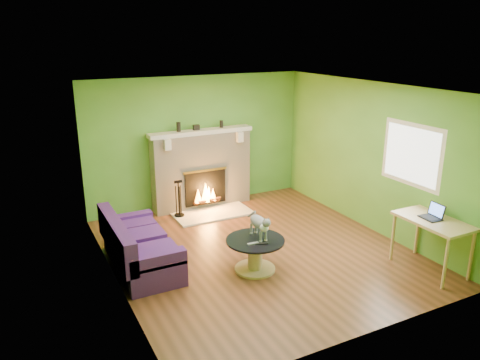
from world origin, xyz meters
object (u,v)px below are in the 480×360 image
at_px(coffee_table, 255,252).
at_px(desk, 433,226).
at_px(cat, 259,225).
at_px(sofa, 138,248).

relative_size(coffee_table, desk, 0.80).
bearing_deg(coffee_table, cat, 32.01).
distance_m(coffee_table, desk, 2.61).
bearing_deg(sofa, cat, -27.75).
height_order(sofa, cat, cat).
relative_size(coffee_table, cat, 1.37).
bearing_deg(desk, sofa, 151.70).
xyz_separation_m(coffee_table, desk, (2.30, -1.16, 0.42)).
bearing_deg(coffee_table, desk, -26.87).
bearing_deg(desk, cat, 151.30).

